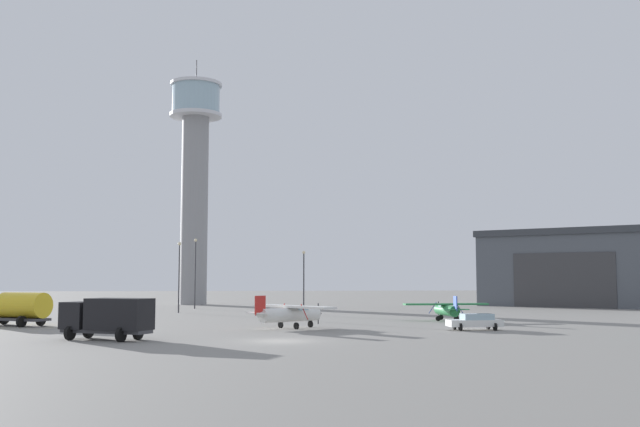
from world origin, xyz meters
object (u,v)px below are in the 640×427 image
at_px(light_post_east, 195,268).
at_px(control_tower, 195,168).
at_px(car_white, 475,321).
at_px(airplane_white, 289,313).
at_px(truck_fuel_tanker_yellow, 15,307).
at_px(truck_box_black, 108,316).
at_px(light_post_north, 179,271).
at_px(airplane_green, 447,309).
at_px(light_post_west, 304,274).

bearing_deg(light_post_east, control_tower, 94.42).
bearing_deg(car_white, control_tower, -67.35).
distance_m(airplane_white, light_post_east, 43.54).
distance_m(truck_fuel_tanker_yellow, truck_box_black, 19.90).
bearing_deg(light_post_north, light_post_east, 83.92).
relative_size(airplane_green, truck_fuel_tanker_yellow, 1.19).
height_order(airplane_green, light_post_north, light_post_north).
bearing_deg(control_tower, light_post_west, -51.51).
bearing_deg(truck_fuel_tanker_yellow, light_post_west, -101.65).
distance_m(airplane_green, car_white, 13.05).
xyz_separation_m(control_tower, car_white, (27.16, -62.47, -22.05)).
bearing_deg(light_post_north, airplane_white, -68.45).
xyz_separation_m(control_tower, airplane_white, (11.86, -58.90, -21.45)).
bearing_deg(truck_fuel_tanker_yellow, light_post_north, -87.41).
bearing_deg(light_post_north, truck_box_black, -92.32).
height_order(airplane_white, truck_box_black, truck_box_black).
xyz_separation_m(truck_fuel_tanker_yellow, car_white, (39.90, -9.96, -0.97)).
bearing_deg(car_white, light_post_east, -61.28).
height_order(airplane_green, truck_fuel_tanker_yellow, truck_fuel_tanker_yellow).
height_order(control_tower, light_post_west, control_tower).
xyz_separation_m(truck_box_black, car_white, (28.76, 6.53, -0.91)).
height_order(airplane_white, truck_fuel_tanker_yellow, truck_fuel_tanker_yellow).
xyz_separation_m(airplane_white, airplane_green, (16.68, 9.40, -0.13)).
distance_m(airplane_green, truck_fuel_tanker_yellow, 41.40).
height_order(airplane_green, light_post_east, light_post_east).
relative_size(light_post_west, light_post_east, 0.82).
height_order(car_white, light_post_north, light_post_north).
bearing_deg(car_white, truck_fuel_tanker_yellow, -14.86).
bearing_deg(light_post_west, truck_box_black, -110.59).
bearing_deg(car_white, airplane_green, -96.93).
distance_m(control_tower, airplane_green, 61.08).
relative_size(car_white, light_post_west, 0.55).
distance_m(light_post_west, light_post_north, 18.40).
xyz_separation_m(truck_fuel_tanker_yellow, truck_box_black, (11.14, -16.49, -0.06)).
bearing_deg(control_tower, airplane_white, -78.61).
height_order(truck_fuel_tanker_yellow, light_post_east, light_post_east).
bearing_deg(control_tower, light_post_east, -85.58).
bearing_deg(airplane_white, light_post_east, 68.64).
bearing_deg(airplane_green, light_post_west, 22.06).
xyz_separation_m(car_white, light_post_north, (-27.14, 33.54, 4.53)).
height_order(truck_fuel_tanker_yellow, light_post_west, light_post_west).
height_order(control_tower, truck_box_black, control_tower).
bearing_deg(truck_box_black, truck_fuel_tanker_yellow, -28.91).
relative_size(control_tower, airplane_green, 4.75).
bearing_deg(light_post_east, car_white, -60.44).
bearing_deg(truck_box_black, light_post_north, -65.29).
distance_m(control_tower, truck_box_black, 72.19).
relative_size(airplane_green, truck_box_black, 1.27).
height_order(light_post_east, light_post_north, light_post_east).
relative_size(truck_fuel_tanker_yellow, light_post_east, 0.73).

